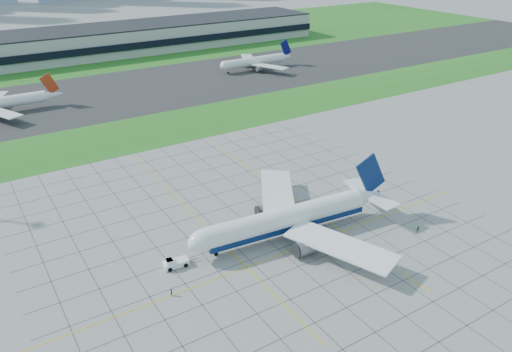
{
  "coord_description": "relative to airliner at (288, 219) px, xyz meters",
  "views": [
    {
      "loc": [
        -56.57,
        -79.97,
        67.22
      ],
      "look_at": [
        8.89,
        23.95,
        7.0
      ],
      "focal_mm": 35.0,
      "sensor_mm": 36.0,
      "label": 1
    }
  ],
  "objects": [
    {
      "name": "ground",
      "position": [
        -5.35,
        -3.76,
        -4.73
      ],
      "size": [
        1400.0,
        1400.0,
        0.0
      ],
      "primitive_type": "plane",
      "color": "gray",
      "rests_on": "ground"
    },
    {
      "name": "grass_median",
      "position": [
        -5.35,
        86.24,
        -4.71
      ],
      "size": [
        700.0,
        35.0,
        0.04
      ],
      "primitive_type": "cube",
      "color": "#23611B",
      "rests_on": "ground"
    },
    {
      "name": "asphalt_taxiway",
      "position": [
        -5.35,
        141.24,
        -4.7
      ],
      "size": [
        700.0,
        75.0,
        0.04
      ],
      "primitive_type": "cube",
      "color": "#383838",
      "rests_on": "ground"
    },
    {
      "name": "grass_far",
      "position": [
        -5.35,
        251.24,
        -4.71
      ],
      "size": [
        700.0,
        145.0,
        0.04
      ],
      "primitive_type": "cube",
      "color": "#23611B",
      "rests_on": "ground"
    },
    {
      "name": "apron_markings",
      "position": [
        -4.92,
        7.33,
        -4.71
      ],
      "size": [
        120.0,
        130.0,
        0.03
      ],
      "color": "#474744",
      "rests_on": "ground"
    },
    {
      "name": "terminal",
      "position": [
        34.65,
        226.11,
        3.17
      ],
      "size": [
        260.0,
        43.0,
        15.8
      ],
      "color": "#B7B7B2",
      "rests_on": "ground"
    },
    {
      "name": "airliner",
      "position": [
        0.0,
        0.0,
        0.0
      ],
      "size": [
        54.92,
        55.42,
        17.29
      ],
      "rotation": [
        0.0,
        0.0,
        -0.09
      ],
      "color": "white",
      "rests_on": "ground"
    },
    {
      "name": "pushback_tug",
      "position": [
        -28.7,
        2.96,
        -3.73
      ],
      "size": [
        8.16,
        3.27,
        2.25
      ],
      "rotation": [
        0.0,
        0.0,
        -0.09
      ],
      "color": "white",
      "rests_on": "ground"
    },
    {
      "name": "crew_near",
      "position": [
        -33.31,
        -5.76,
        -3.88
      ],
      "size": [
        0.71,
        0.73,
        1.69
      ],
      "primitive_type": "imported",
      "rotation": [
        0.0,
        0.0,
        0.84
      ],
      "color": "black",
      "rests_on": "ground"
    },
    {
      "name": "crew_far",
      "position": [
        28.57,
        -15.94,
        -3.95
      ],
      "size": [
        0.94,
        0.85,
        1.56
      ],
      "primitive_type": "imported",
      "rotation": [
        0.0,
        0.0,
        -0.42
      ],
      "color": "black",
      "rests_on": "ground"
    },
    {
      "name": "distant_jet_2",
      "position": [
        81.07,
        143.95,
        -0.24
      ],
      "size": [
        42.63,
        42.66,
        14.08
      ],
      "color": "white",
      "rests_on": "ground"
    }
  ]
}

